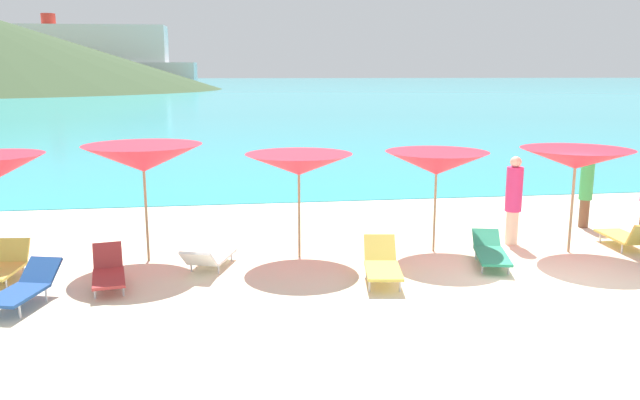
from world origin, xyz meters
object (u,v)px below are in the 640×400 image
(lounge_chair_6, at_px, (382,263))
(lounge_chair_0, at_px, (628,236))
(lounge_chair_4, at_px, (491,251))
(beachgoer_3, at_px, (514,198))
(umbrella_4, at_px, (437,163))
(lounge_chair_1, at_px, (108,272))
(lounge_chair_9, at_px, (2,265))
(lounge_chair_7, at_px, (209,257))
(cruise_ship, at_px, (81,59))
(umbrella_2, at_px, (143,158))
(beachgoer_0, at_px, (586,188))
(umbrella_5, at_px, (576,159))
(umbrella_3, at_px, (299,165))
(lounge_chair_8, at_px, (24,287))

(lounge_chair_6, bearing_deg, lounge_chair_0, 21.04)
(lounge_chair_4, relative_size, beachgoer_3, 0.90)
(umbrella_4, height_order, lounge_chair_0, umbrella_4)
(lounge_chair_1, xyz_separation_m, lounge_chair_9, (-1.95, 0.70, -0.02))
(lounge_chair_7, bearing_deg, cruise_ship, -58.37)
(beachgoer_3, bearing_deg, umbrella_2, -25.43)
(beachgoer_0, bearing_deg, lounge_chair_7, -43.91)
(beachgoer_0, bearing_deg, lounge_chair_4, -20.77)
(umbrella_5, distance_m, lounge_chair_6, 4.72)
(beachgoer_3, height_order, cruise_ship, cruise_ship)
(lounge_chair_4, xyz_separation_m, lounge_chair_9, (-9.01, 0.37, 0.01))
(umbrella_3, relative_size, lounge_chair_8, 1.43)
(lounge_chair_0, xyz_separation_m, beachgoer_3, (-2.21, 0.76, 0.73))
(lounge_chair_1, distance_m, cruise_ship, 178.81)
(lounge_chair_9, bearing_deg, umbrella_3, 12.00)
(lounge_chair_8, relative_size, beachgoer_3, 0.82)
(umbrella_3, xyz_separation_m, beachgoer_3, (4.64, 0.31, -0.86))
(lounge_chair_0, distance_m, lounge_chair_7, 8.64)
(umbrella_4, height_order, lounge_chair_6, umbrella_4)
(lounge_chair_6, relative_size, lounge_chair_7, 0.99)
(lounge_chair_6, height_order, beachgoer_3, beachgoer_3)
(umbrella_5, bearing_deg, lounge_chair_1, -174.36)
(lounge_chair_1, relative_size, lounge_chair_6, 0.90)
(lounge_chair_0, xyz_separation_m, lounge_chair_7, (-8.63, -0.08, -0.05))
(umbrella_4, xyz_separation_m, lounge_chair_4, (0.80, -1.03, -1.59))
(umbrella_3, xyz_separation_m, lounge_chair_0, (6.85, -0.45, -1.59))
(umbrella_2, relative_size, lounge_chair_1, 1.71)
(umbrella_2, relative_size, lounge_chair_0, 1.56)
(umbrella_2, bearing_deg, cruise_ship, 102.45)
(umbrella_5, xyz_separation_m, lounge_chair_8, (-10.18, -1.55, -1.64))
(umbrella_4, relative_size, beachgoer_3, 1.10)
(umbrella_5, xyz_separation_m, lounge_chair_1, (-9.01, -0.89, -1.65))
(umbrella_2, relative_size, lounge_chair_9, 1.79)
(umbrella_4, height_order, umbrella_5, umbrella_5)
(umbrella_3, relative_size, lounge_chair_0, 1.46)
(lounge_chair_4, bearing_deg, umbrella_3, 179.01)
(lounge_chair_0, xyz_separation_m, lounge_chair_6, (-5.57, -1.21, 0.04))
(umbrella_5, relative_size, beachgoer_0, 1.27)
(lounge_chair_8, xyz_separation_m, lounge_chair_9, (-0.78, 1.36, -0.03))
(lounge_chair_4, xyz_separation_m, lounge_chair_6, (-2.32, -0.66, 0.07))
(beachgoer_0, relative_size, beachgoer_3, 0.93)
(lounge_chair_0, distance_m, lounge_chair_1, 10.35)
(umbrella_4, bearing_deg, lounge_chair_7, -173.07)
(lounge_chair_0, height_order, lounge_chair_7, lounge_chair_0)
(lounge_chair_7, height_order, beachgoer_3, beachgoer_3)
(lounge_chair_9, bearing_deg, umbrella_5, 6.38)
(umbrella_5, height_order, lounge_chair_7, umbrella_5)
(umbrella_4, relative_size, lounge_chair_1, 1.51)
(lounge_chair_7, xyz_separation_m, lounge_chair_9, (-3.62, -0.10, 0.04))
(lounge_chair_7, bearing_deg, umbrella_5, -160.42)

